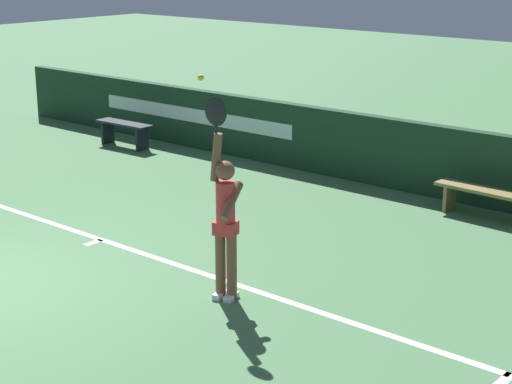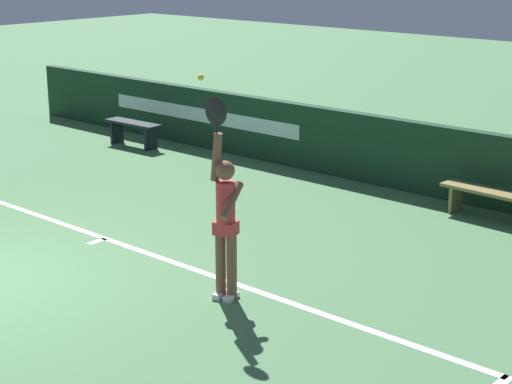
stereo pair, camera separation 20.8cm
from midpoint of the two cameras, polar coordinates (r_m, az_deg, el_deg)
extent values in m
cube|color=white|center=(12.47, -9.57, -3.09)|extent=(12.38, 0.11, 0.00)
cube|color=white|center=(12.39, -10.11, -3.26)|extent=(0.11, 0.30, 0.00)
cube|color=#193823|center=(15.83, 4.63, 3.53)|extent=(16.61, 0.22, 1.21)
cube|color=silver|center=(17.65, -3.39, 5.16)|extent=(5.20, 0.01, 0.28)
cylinder|color=brown|center=(10.13, -1.05, -4.96)|extent=(0.12, 0.12, 0.85)
cylinder|color=brown|center=(10.20, -1.79, -4.82)|extent=(0.12, 0.12, 0.85)
cube|color=white|center=(10.26, -1.09, -7.02)|extent=(0.16, 0.26, 0.07)
cube|color=white|center=(10.33, -1.83, -6.87)|extent=(0.16, 0.26, 0.07)
cylinder|color=red|center=(9.92, -1.45, -0.98)|extent=(0.23, 0.23, 0.60)
cube|color=red|center=(10.01, -1.44, -2.41)|extent=(0.30, 0.27, 0.16)
sphere|color=brown|center=(9.80, -1.47, 1.45)|extent=(0.23, 0.23, 0.23)
cylinder|color=brown|center=(9.82, -2.05, 2.36)|extent=(0.18, 0.14, 0.57)
cylinder|color=brown|center=(9.79, -1.04, -0.59)|extent=(0.21, 0.48, 0.39)
ellipsoid|color=black|center=(9.70, -2.09, 5.41)|extent=(0.32, 0.11, 0.37)
cylinder|color=black|center=(9.74, -2.07, 4.32)|extent=(0.03, 0.03, 0.18)
sphere|color=#CADA2E|center=(9.52, -3.08, 7.66)|extent=(0.07, 0.07, 0.07)
cube|color=black|center=(17.97, -7.91, 4.59)|extent=(1.37, 0.40, 0.05)
cube|color=black|center=(18.40, -8.97, 4.04)|extent=(0.07, 0.32, 0.49)
cube|color=black|center=(17.65, -6.73, 3.60)|extent=(0.07, 0.32, 0.49)
cube|color=olive|center=(13.52, 15.93, -0.03)|extent=(1.65, 0.44, 0.05)
cube|color=olive|center=(13.87, 13.62, -0.39)|extent=(0.08, 0.32, 0.44)
camera|label=1|loc=(0.10, -89.39, 0.18)|focal=59.82mm
camera|label=2|loc=(0.10, 90.61, -0.18)|focal=59.82mm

